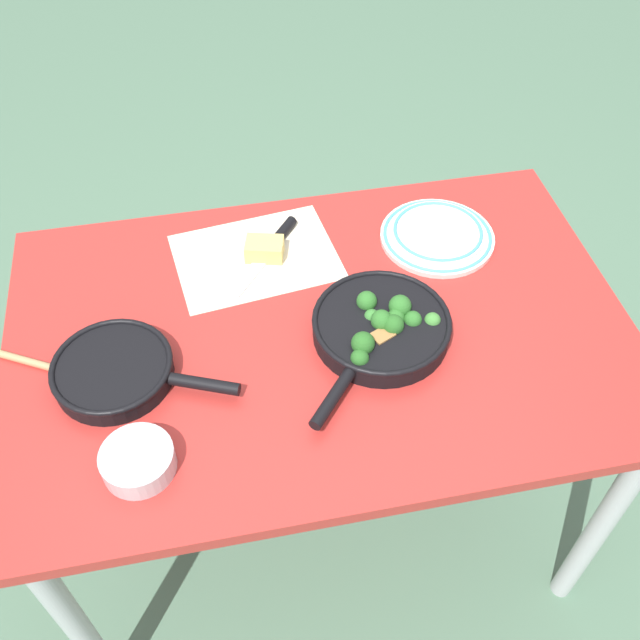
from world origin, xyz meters
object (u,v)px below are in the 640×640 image
(skillet_broccoli, at_px, (381,327))
(wooden_spoon, at_px, (55,369))
(skillet_eggs, at_px, (115,370))
(prep_bowl_steel, at_px, (138,461))
(grater_knife, at_px, (273,245))
(dinner_plate_stack, at_px, (437,235))
(cheese_block, at_px, (264,249))

(skillet_broccoli, height_order, wooden_spoon, skillet_broccoli)
(skillet_eggs, xyz_separation_m, wooden_spoon, (0.12, -0.04, -0.01))
(prep_bowl_steel, bearing_deg, skillet_eggs, -79.71)
(skillet_eggs, xyz_separation_m, grater_knife, (-0.35, -0.30, -0.01))
(grater_knife, bearing_deg, prep_bowl_steel, 6.93)
(grater_knife, bearing_deg, skillet_broccoli, 68.20)
(prep_bowl_steel, bearing_deg, grater_knife, -121.35)
(skillet_broccoli, relative_size, dinner_plate_stack, 1.37)
(skillet_eggs, height_order, dinner_plate_stack, skillet_eggs)
(wooden_spoon, distance_m, cheese_block, 0.50)
(dinner_plate_stack, relative_size, prep_bowl_steel, 2.03)
(skillet_eggs, bearing_deg, cheese_block, 63.11)
(dinner_plate_stack, bearing_deg, prep_bowl_steel, 34.40)
(dinner_plate_stack, xyz_separation_m, prep_bowl_steel, (0.68, 0.46, 0.01))
(skillet_broccoli, relative_size, skillet_eggs, 1.02)
(cheese_block, distance_m, prep_bowl_steel, 0.56)
(skillet_broccoli, xyz_separation_m, grater_knife, (0.17, -0.30, -0.02))
(wooden_spoon, relative_size, prep_bowl_steel, 2.55)
(skillet_broccoli, xyz_separation_m, prep_bowl_steel, (0.48, 0.21, -0.01))
(prep_bowl_steel, bearing_deg, dinner_plate_stack, -145.60)
(wooden_spoon, bearing_deg, skillet_broccoli, 25.75)
(skillet_eggs, distance_m, prep_bowl_steel, 0.21)
(wooden_spoon, xyz_separation_m, prep_bowl_steel, (-0.15, 0.24, 0.01))
(skillet_broccoli, bearing_deg, wooden_spoon, -53.03)
(wooden_spoon, height_order, prep_bowl_steel, prep_bowl_steel)
(skillet_broccoli, height_order, dinner_plate_stack, skillet_broccoli)
(cheese_block, bearing_deg, prep_bowl_steel, 59.31)
(cheese_block, bearing_deg, grater_knife, -133.12)
(wooden_spoon, distance_m, prep_bowl_steel, 0.29)
(grater_knife, relative_size, cheese_block, 2.33)
(grater_knife, distance_m, prep_bowl_steel, 0.59)
(skillet_broccoli, xyz_separation_m, skillet_eggs, (0.52, 0.00, -0.01))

